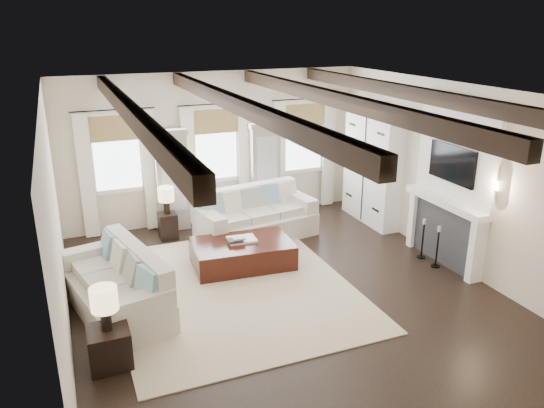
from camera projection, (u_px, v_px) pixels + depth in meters
name	position (u px, v px, depth m)	size (l,w,h in m)	color
ground	(284.00, 293.00, 8.56)	(7.50, 7.50, 0.00)	black
room_shell	(304.00, 162.00, 9.00)	(6.54, 7.54, 3.22)	silver
area_rug	(232.00, 288.00, 8.70)	(3.72, 4.44, 0.02)	beige
sofa_back	(255.00, 218.00, 10.70)	(2.48, 1.41, 1.01)	beige
sofa_left	(119.00, 287.00, 7.93)	(1.51, 2.45, 0.97)	beige
ottoman	(242.00, 254.00, 9.46)	(1.74, 1.09, 0.46)	black
tray	(242.00, 239.00, 9.44)	(0.50, 0.38, 0.04)	white
book_lower	(235.00, 240.00, 9.30)	(0.26, 0.20, 0.04)	#262628
book_upper	(239.00, 238.00, 9.32)	(0.22, 0.17, 0.03)	beige
side_table_front	(109.00, 347.00, 6.69)	(0.52, 0.52, 0.52)	black
lamp_front	(104.00, 301.00, 6.48)	(0.34, 0.34, 0.58)	black
side_table_back	(168.00, 226.00, 10.66)	(0.35, 0.35, 0.53)	black
lamp_back	(166.00, 196.00, 10.45)	(0.32, 0.32, 0.55)	black
candlestick_near	(437.00, 250.00, 9.39)	(0.16, 0.16, 0.77)	black
candlestick_far	(423.00, 242.00, 9.75)	(0.16, 0.16, 0.77)	black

